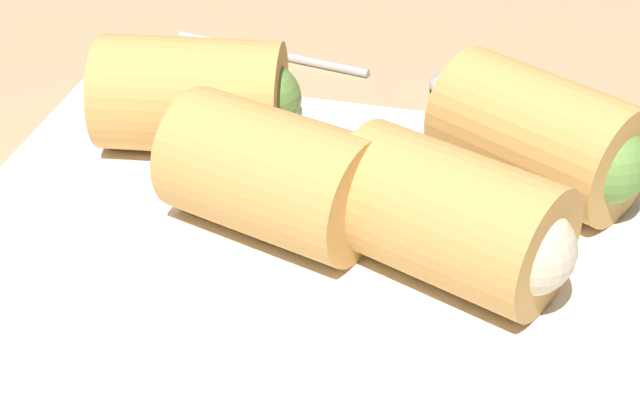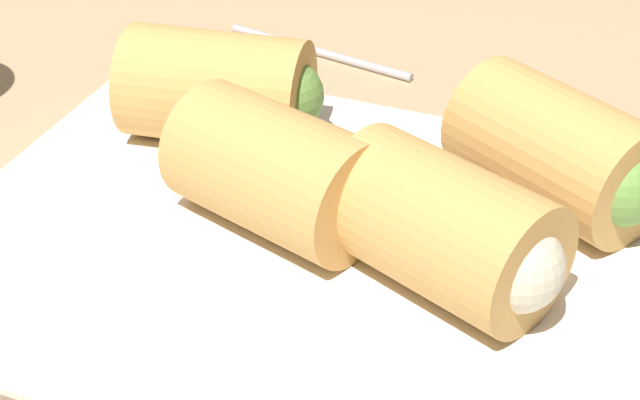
# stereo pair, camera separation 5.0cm
# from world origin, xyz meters

# --- Properties ---
(table_surface) EXTENTS (1.80, 1.40, 0.02)m
(table_surface) POSITION_xyz_m (0.00, 0.00, 0.01)
(table_surface) COLOR tan
(table_surface) RESTS_ON ground
(serving_plate) EXTENTS (0.32, 0.25, 0.01)m
(serving_plate) POSITION_xyz_m (-0.03, 0.01, 0.03)
(serving_plate) COLOR white
(serving_plate) RESTS_ON table_surface
(roll_front_left) EXTENTS (0.10, 0.08, 0.05)m
(roll_front_left) POSITION_xyz_m (-0.01, -0.00, 0.06)
(roll_front_left) COLOR #DBA356
(roll_front_left) RESTS_ON serving_plate
(roll_front_right) EXTENTS (0.10, 0.09, 0.05)m
(roll_front_right) POSITION_xyz_m (-0.12, -0.06, 0.06)
(roll_front_right) COLOR #DBA356
(roll_front_right) RESTS_ON serving_plate
(roll_back_left) EXTENTS (0.10, 0.08, 0.05)m
(roll_back_left) POSITION_xyz_m (-0.09, 0.02, 0.06)
(roll_back_left) COLOR #DBA356
(roll_back_left) RESTS_ON serving_plate
(roll_back_right) EXTENTS (0.10, 0.07, 0.05)m
(roll_back_right) POSITION_xyz_m (0.04, -0.06, 0.06)
(roll_back_right) COLOR #DBA356
(roll_back_right) RESTS_ON serving_plate
(spoon) EXTENTS (0.20, 0.05, 0.01)m
(spoon) POSITION_xyz_m (-0.05, -0.17, 0.03)
(spoon) COLOR #B2B2B7
(spoon) RESTS_ON table_surface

